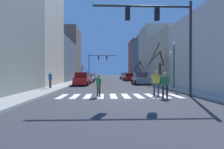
% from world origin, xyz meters
% --- Properties ---
extents(ground_plane, '(240.00, 240.00, 0.00)m').
position_xyz_m(ground_plane, '(0.00, 0.00, 0.00)').
color(ground_plane, '#38383D').
extents(sidewalk_left, '(2.14, 90.00, 0.15)m').
position_xyz_m(sidewalk_left, '(-6.27, 0.00, 0.07)').
color(sidewalk_left, '#9E9E99').
rests_on(sidewalk_left, ground_plane).
extents(sidewalk_right, '(2.14, 90.00, 0.15)m').
position_xyz_m(sidewalk_right, '(6.27, 0.00, 0.07)').
color(sidewalk_right, '#9E9E99').
rests_on(sidewalk_right, ground_plane).
extents(building_row_left, '(6.00, 39.81, 13.66)m').
position_xyz_m(building_row_left, '(-10.34, 12.65, 6.09)').
color(building_row_left, gray).
rests_on(building_row_left, ground_plane).
extents(building_row_right, '(6.00, 55.14, 12.23)m').
position_xyz_m(building_row_right, '(10.34, 24.50, 5.07)').
color(building_row_right, beige).
rests_on(building_row_right, ground_plane).
extents(crosswalk_stripes, '(8.55, 2.60, 0.01)m').
position_xyz_m(crosswalk_stripes, '(0.00, -0.49, 0.00)').
color(crosswalk_stripes, white).
rests_on(crosswalk_stripes, ground_plane).
extents(traffic_signal_near, '(6.91, 0.28, 6.65)m').
position_xyz_m(traffic_signal_near, '(3.01, -0.92, 4.82)').
color(traffic_signal_near, '#2D2D2D').
rests_on(traffic_signal_near, ground_plane).
extents(traffic_signal_far, '(6.84, 0.28, 6.35)m').
position_xyz_m(traffic_signal_far, '(-3.00, 30.33, 4.61)').
color(traffic_signal_far, '#2D2D2D').
rests_on(traffic_signal_far, ground_plane).
extents(street_lamp_right_corner, '(0.95, 0.36, 4.61)m').
position_xyz_m(street_lamp_right_corner, '(5.86, 4.28, 3.40)').
color(street_lamp_right_corner, '#1E4C2D').
rests_on(street_lamp_right_corner, sidewalk_right).
extents(car_parked_left_mid, '(2.05, 4.25, 1.71)m').
position_xyz_m(car_parked_left_mid, '(4.05, 12.11, 0.79)').
color(car_parked_left_mid, gray).
rests_on(car_parked_left_mid, ground_plane).
extents(car_parked_left_near, '(2.20, 4.39, 1.63)m').
position_xyz_m(car_parked_left_near, '(-3.98, 17.14, 0.76)').
color(car_parked_left_near, silver).
rests_on(car_parked_left_near, ground_plane).
extents(car_parked_right_mid, '(2.03, 4.72, 1.73)m').
position_xyz_m(car_parked_right_mid, '(4.06, 32.95, 0.80)').
color(car_parked_right_mid, white).
rests_on(car_parked_right_mid, ground_plane).
extents(car_parked_left_far, '(2.04, 4.62, 1.57)m').
position_xyz_m(car_parked_left_far, '(-4.06, 28.99, 0.74)').
color(car_parked_left_far, silver).
rests_on(car_parked_left_far, ground_plane).
extents(car_parked_right_near, '(1.97, 4.66, 1.72)m').
position_xyz_m(car_parked_right_near, '(-4.09, 10.51, 0.80)').
color(car_parked_right_near, red).
rests_on(car_parked_right_near, ground_plane).
extents(car_parked_right_far, '(2.15, 4.68, 1.56)m').
position_xyz_m(car_parked_right_far, '(4.00, 23.41, 0.74)').
color(car_parked_right_far, red).
rests_on(car_parked_right_far, ground_plane).
extents(pedestrian_near_right_corner, '(0.79, 0.28, 1.83)m').
position_xyz_m(pedestrian_near_right_corner, '(2.80, -0.01, 1.08)').
color(pedestrian_near_right_corner, '#282D47').
rests_on(pedestrian_near_right_corner, ground_plane).
extents(pedestrian_waiting_at_curb, '(0.48, 0.63, 1.66)m').
position_xyz_m(pedestrian_waiting_at_curb, '(-6.49, 4.71, 1.13)').
color(pedestrian_waiting_at_curb, '#282D47').
rests_on(pedestrian_waiting_at_curb, sidewalk_left).
extents(pedestrian_on_left_sidewalk, '(0.73, 0.25, 1.69)m').
position_xyz_m(pedestrian_on_left_sidewalk, '(2.96, -1.46, 1.00)').
color(pedestrian_on_left_sidewalk, black).
rests_on(pedestrian_on_left_sidewalk, ground_plane).
extents(pedestrian_on_right_sidewalk, '(0.42, 0.60, 1.55)m').
position_xyz_m(pedestrian_on_right_sidewalk, '(-1.47, -0.86, 0.92)').
color(pedestrian_on_right_sidewalk, black).
rests_on(pedestrian_on_right_sidewalk, ground_plane).
extents(street_tree_left_far, '(2.44, 2.60, 5.58)m').
position_xyz_m(street_tree_left_far, '(6.20, 10.08, 2.48)').
color(street_tree_left_far, brown).
rests_on(street_tree_left_far, sidewalk_right).
extents(street_tree_right_near, '(1.92, 1.75, 3.97)m').
position_xyz_m(street_tree_right_near, '(5.90, 21.35, 2.06)').
color(street_tree_right_near, '#473828').
rests_on(street_tree_right_near, sidewalk_right).
extents(street_tree_left_mid, '(2.12, 1.83, 3.46)m').
position_xyz_m(street_tree_left_mid, '(-6.46, 29.82, 1.76)').
color(street_tree_left_mid, brown).
rests_on(street_tree_left_mid, sidewalk_left).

